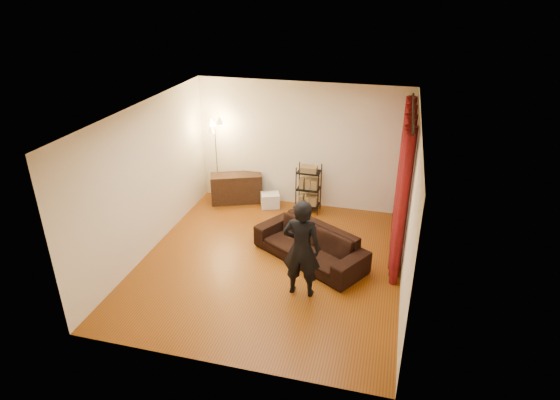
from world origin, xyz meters
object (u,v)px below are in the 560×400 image
(person, at_px, (302,249))
(floor_lamp, at_px, (217,162))
(media_cabinet, at_px, (237,188))
(wire_shelf, at_px, (309,189))
(storage_boxes, at_px, (270,200))
(sofa, at_px, (310,244))

(person, xyz_separation_m, floor_lamp, (-2.50, 2.86, 0.13))
(person, bearing_deg, media_cabinet, -53.67)
(person, xyz_separation_m, wire_shelf, (-0.46, 2.89, -0.29))
(wire_shelf, bearing_deg, storage_boxes, 170.74)
(media_cabinet, height_order, wire_shelf, wire_shelf)
(media_cabinet, distance_m, floor_lamp, 0.75)
(person, xyz_separation_m, storage_boxes, (-1.31, 2.85, -0.66))
(person, height_order, wire_shelf, person)
(media_cabinet, bearing_deg, sofa, -65.34)
(person, distance_m, media_cabinet, 3.65)
(storage_boxes, height_order, floor_lamp, floor_lamp)
(sofa, distance_m, storage_boxes, 2.24)
(wire_shelf, bearing_deg, sofa, -89.85)
(sofa, bearing_deg, wire_shelf, 133.26)
(sofa, relative_size, person, 1.28)
(wire_shelf, bearing_deg, person, -92.96)
(sofa, relative_size, wire_shelf, 2.00)
(sofa, xyz_separation_m, person, (0.05, -1.00, 0.51))
(wire_shelf, xyz_separation_m, floor_lamp, (-2.04, -0.03, 0.43))
(person, distance_m, storage_boxes, 3.20)
(person, distance_m, floor_lamp, 3.80)
(wire_shelf, height_order, floor_lamp, floor_lamp)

